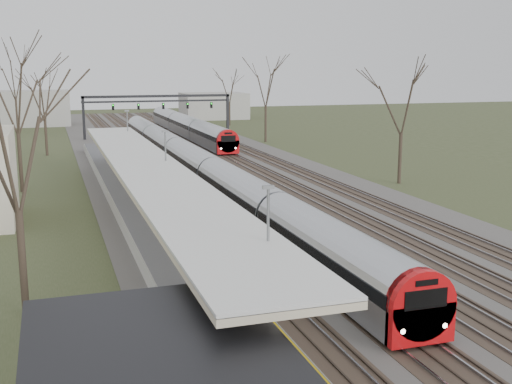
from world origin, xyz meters
TOP-DOWN VIEW (x-y plane):
  - track_bed at (0.26, 55.00)m, footprint 24.00×160.00m
  - platform at (-9.05, 37.50)m, footprint 3.50×69.00m
  - canopy at (-9.05, 32.99)m, footprint 4.10×50.00m
  - signal_gantry at (0.29, 84.99)m, footprint 21.00×0.59m
  - tree_west_near at (-16.00, 20.00)m, footprint 5.00×5.00m
  - tree_west_far at (-17.00, 48.00)m, footprint 5.50×5.50m
  - tree_east_far at (14.00, 42.00)m, footprint 5.00×5.00m
  - train_near at (-2.50, 49.54)m, footprint 2.62×75.21m
  - train_far at (4.50, 85.45)m, footprint 2.62×45.21m

SIDE VIEW (x-z plane):
  - track_bed at x=0.26m, z-range -0.05..0.17m
  - platform at x=-9.05m, z-range 0.00..1.00m
  - train_near at x=-2.50m, z-range -0.05..3.00m
  - train_far at x=4.50m, z-range -0.05..3.00m
  - canopy at x=-9.05m, z-range 2.37..5.48m
  - signal_gantry at x=0.29m, z-range 1.87..7.95m
  - tree_west_near at x=-16.00m, z-range 2.14..12.44m
  - tree_east_far at x=14.00m, z-range 2.14..12.44m
  - tree_west_far at x=-17.00m, z-range 2.35..13.68m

